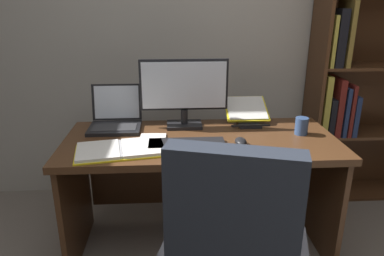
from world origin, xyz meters
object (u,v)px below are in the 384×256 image
at_px(desk, 199,165).
at_px(notepad, 152,140).
at_px(bookshelf, 360,68).
at_px(coffee_mug, 302,126).
at_px(computer_mouse, 241,142).
at_px(reading_stand_with_book, 247,111).
at_px(keyboard, 187,144).
at_px(laptop, 116,119).
at_px(monitor, 184,92).
at_px(open_binder, 121,149).
at_px(pen, 156,139).

bearing_deg(desk, notepad, -159.31).
bearing_deg(bookshelf, coffee_mug, -136.72).
relative_size(computer_mouse, reading_stand_with_book, 0.35).
xyz_separation_m(keyboard, notepad, (-0.19, 0.09, -0.01)).
bearing_deg(notepad, laptop, 133.03).
relative_size(monitor, computer_mouse, 5.26).
relative_size(laptop, coffee_mug, 3.06).
relative_size(reading_stand_with_book, open_binder, 0.57).
bearing_deg(reading_stand_with_book, desk, -146.64).
bearing_deg(laptop, desk, -16.12).
xyz_separation_m(laptop, coffee_mug, (1.13, -0.19, -0.00)).
xyz_separation_m(desk, notepad, (-0.28, -0.11, 0.21)).
height_order(bookshelf, pen, bookshelf).
bearing_deg(laptop, coffee_mug, -9.81).
xyz_separation_m(bookshelf, pen, (-1.50, -0.66, -0.27)).
bearing_deg(open_binder, desk, 19.15).
bearing_deg(reading_stand_with_book, computer_mouse, -105.76).
bearing_deg(bookshelf, reading_stand_with_book, -159.74).
bearing_deg(pen, laptop, 135.32).
height_order(monitor, coffee_mug, monitor).
relative_size(computer_mouse, coffee_mug, 1.01).
bearing_deg(open_binder, bookshelf, 15.62).
distance_m(keyboard, notepad, 0.21).
bearing_deg(desk, pen, -157.88).
bearing_deg(notepad, pen, 0.00).
distance_m(bookshelf, monitor, 1.39).
height_order(notepad, coffee_mug, coffee_mug).
height_order(desk, laptop, laptop).
xyz_separation_m(bookshelf, coffee_mug, (-0.64, -0.60, -0.24)).
relative_size(laptop, reading_stand_with_book, 1.08).
distance_m(laptop, open_binder, 0.40).
xyz_separation_m(computer_mouse, notepad, (-0.49, 0.09, -0.02)).
bearing_deg(bookshelf, keyboard, -150.68).
distance_m(bookshelf, coffee_mug, 0.90).
bearing_deg(pen, monitor, 55.39).
xyz_separation_m(desk, monitor, (-0.09, 0.15, 0.43)).
xyz_separation_m(bookshelf, monitor, (-1.33, -0.41, -0.07)).
distance_m(monitor, keyboard, 0.40).
bearing_deg(coffee_mug, desk, 175.81).
distance_m(computer_mouse, notepad, 0.50).
bearing_deg(bookshelf, laptop, -167.12).
height_order(monitor, open_binder, monitor).
xyz_separation_m(desk, open_binder, (-0.44, -0.24, 0.22)).
distance_m(open_binder, pen, 0.23).
bearing_deg(notepad, bookshelf, 23.41).
height_order(computer_mouse, coffee_mug, coffee_mug).
xyz_separation_m(reading_stand_with_book, coffee_mug, (0.28, -0.26, -0.02)).
bearing_deg(pen, notepad, 180.00).
bearing_deg(reading_stand_with_book, bookshelf, 20.26).
height_order(reading_stand_with_book, notepad, reading_stand_with_book).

